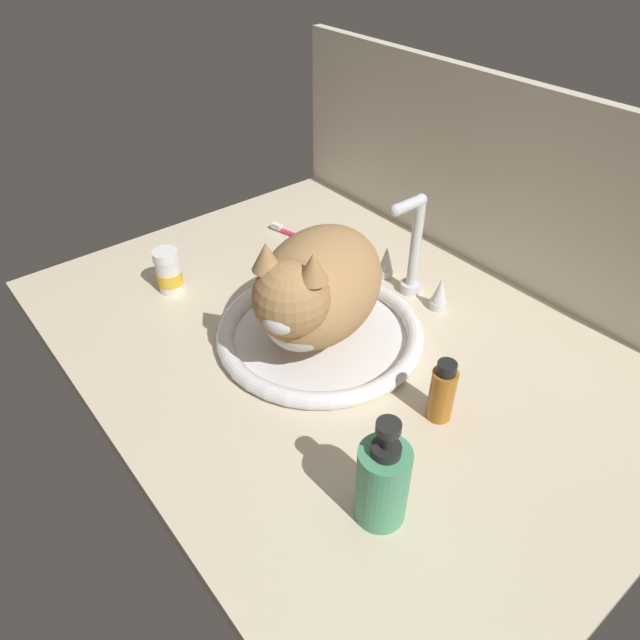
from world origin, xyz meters
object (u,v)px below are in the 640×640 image
object	(u,v)px
pill_bottle	(169,272)
soap_pump_bottle	(383,482)
faucet	(412,258)
cat	(315,288)
toothbrush	(300,237)
sink_basin	(320,332)
amber_bottle	(442,392)

from	to	relation	value
pill_bottle	soap_pump_bottle	bearing A→B (deg)	-2.53
faucet	soap_pump_bottle	size ratio (longest dim) A/B	1.22
cat	toothbrush	distance (cm)	37.80
sink_basin	amber_bottle	bearing A→B (deg)	5.50
soap_pump_bottle	toothbrush	size ratio (longest dim) A/B	1.03
pill_bottle	soap_pump_bottle	distance (cm)	60.99
sink_basin	pill_bottle	bearing A→B (deg)	-156.06
cat	soap_pump_bottle	distance (cm)	33.86
pill_bottle	amber_bottle	distance (cm)	56.70
toothbrush	soap_pump_bottle	bearing A→B (deg)	-29.05
soap_pump_bottle	toothbrush	distance (cm)	69.48
cat	pill_bottle	bearing A→B (deg)	-159.86
pill_bottle	toothbrush	distance (cm)	31.12
amber_bottle	soap_pump_bottle	world-z (taller)	soap_pump_bottle
sink_basin	amber_bottle	size ratio (longest dim) A/B	3.40
soap_pump_bottle	sink_basin	bearing A→B (deg)	153.32
cat	toothbrush	world-z (taller)	cat
amber_bottle	toothbrush	xyz separation A→B (cm)	(-54.18, 15.43, -4.27)
pill_bottle	amber_bottle	world-z (taller)	amber_bottle
faucet	amber_bottle	size ratio (longest dim) A/B	1.94
sink_basin	cat	bearing A→B (deg)	-61.12
sink_basin	pill_bottle	distance (cm)	32.37
sink_basin	cat	world-z (taller)	cat
toothbrush	cat	bearing A→B (deg)	-33.18
cat	faucet	bearing A→B (deg)	92.51
cat	toothbrush	bearing A→B (deg)	146.82
sink_basin	soap_pump_bottle	bearing A→B (deg)	-26.68
soap_pump_bottle	toothbrush	bearing A→B (deg)	150.95
amber_bottle	sink_basin	bearing A→B (deg)	-174.50
pill_bottle	toothbrush	bearing A→B (deg)	89.35
sink_basin	toothbrush	bearing A→B (deg)	148.52
cat	toothbrush	xyz separation A→B (cm)	(-30.18, 19.73, -11.35)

